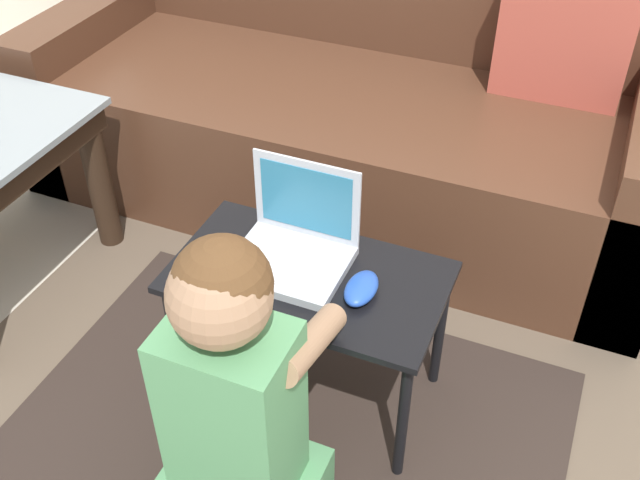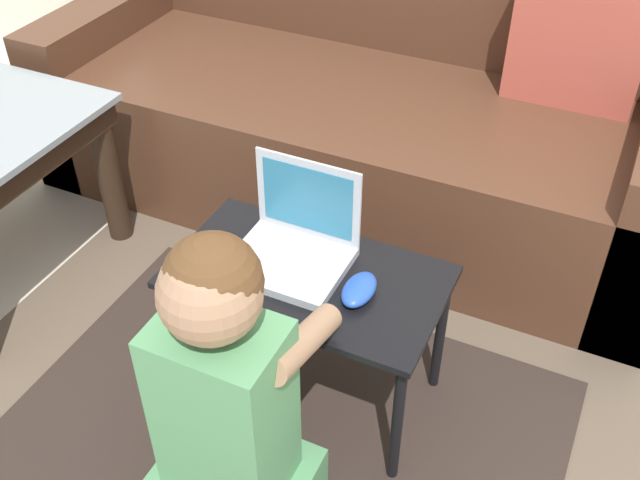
{
  "view_description": "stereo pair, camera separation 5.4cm",
  "coord_description": "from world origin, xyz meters",
  "views": [
    {
      "loc": [
        0.47,
        -0.96,
        1.45
      ],
      "look_at": [
        -0.01,
        0.19,
        0.44
      ],
      "focal_mm": 42.0,
      "sensor_mm": 36.0,
      "label": 1
    },
    {
      "loc": [
        0.52,
        -0.93,
        1.45
      ],
      "look_at": [
        -0.01,
        0.19,
        0.44
      ],
      "focal_mm": 42.0,
      "sensor_mm": 36.0,
      "label": 2
    }
  ],
  "objects": [
    {
      "name": "area_rug",
      "position": [
        -0.01,
        -0.04,
        0.0
      ],
      "size": [
        1.73,
        1.35,
        0.01
      ],
      "color": "brown",
      "rests_on": "ground_plane"
    },
    {
      "name": "laptop_desk",
      "position": [
        -0.01,
        0.14,
        0.33
      ],
      "size": [
        0.59,
        0.34,
        0.38
      ],
      "color": "black",
      "rests_on": "ground_plane"
    },
    {
      "name": "laptop",
      "position": [
        -0.06,
        0.17,
        0.42
      ],
      "size": [
        0.25,
        0.21,
        0.21
      ],
      "color": "#B7BCC6",
      "rests_on": "laptop_desk"
    },
    {
      "name": "person_seated",
      "position": [
        -0.01,
        -0.21,
        0.35
      ],
      "size": [
        0.31,
        0.36,
        0.73
      ],
      "color": "#518E5B",
      "rests_on": "ground_plane"
    },
    {
      "name": "computer_mouse",
      "position": [
        0.11,
        0.13,
        0.4
      ],
      "size": [
        0.06,
        0.11,
        0.03
      ],
      "color": "#234CB2",
      "rests_on": "laptop_desk"
    },
    {
      "name": "couch",
      "position": [
        -0.24,
        1.01,
        0.29
      ],
      "size": [
        1.94,
        0.81,
        0.83
      ],
      "color": "#4C2D1E",
      "rests_on": "ground_plane"
    },
    {
      "name": "ground_plane",
      "position": [
        0.0,
        0.0,
        0.0
      ],
      "size": [
        16.0,
        16.0,
        0.0
      ],
      "primitive_type": "plane",
      "color": "beige"
    }
  ]
}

